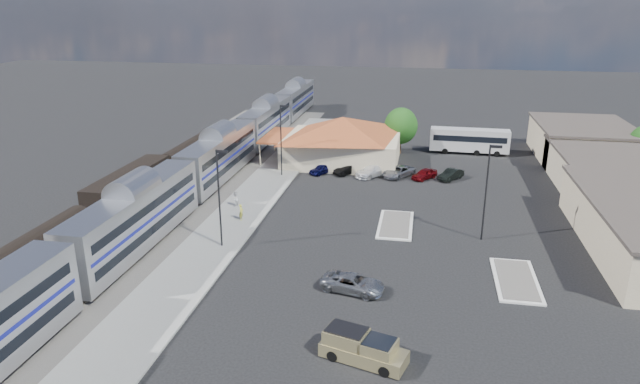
% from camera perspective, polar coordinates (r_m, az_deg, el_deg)
% --- Properties ---
extents(ground, '(280.00, 280.00, 0.00)m').
position_cam_1_polar(ground, '(54.94, 3.26, -3.85)').
color(ground, black).
rests_on(ground, ground).
extents(railbed, '(16.00, 100.00, 0.12)m').
position_cam_1_polar(railbed, '(67.71, -13.74, 0.09)').
color(railbed, '#4C4944').
rests_on(railbed, ground).
extents(platform, '(5.50, 92.00, 0.18)m').
position_cam_1_polar(platform, '(62.82, -6.94, -0.93)').
color(platform, gray).
rests_on(platform, ground).
extents(passenger_train, '(3.00, 104.00, 5.55)m').
position_cam_1_polar(passenger_train, '(70.31, -10.01, 3.43)').
color(passenger_train, silver).
rests_on(passenger_train, ground).
extents(freight_cars, '(2.80, 46.00, 4.00)m').
position_cam_1_polar(freight_cars, '(63.45, -18.47, 0.17)').
color(freight_cars, black).
rests_on(freight_cars, ground).
extents(station_depot, '(18.35, 12.24, 6.20)m').
position_cam_1_polar(station_depot, '(77.25, 2.22, 5.28)').
color(station_depot, '#C4B38F').
rests_on(station_depot, ground).
extents(buildings_east, '(14.40, 51.40, 4.80)m').
position_cam_1_polar(buildings_east, '(70.80, 28.01, 1.08)').
color(buildings_east, '#C6B28C').
rests_on(buildings_east, ground).
extents(traffic_island_south, '(3.30, 7.50, 0.21)m').
position_cam_1_polar(traffic_island_south, '(56.45, 7.56, -3.24)').
color(traffic_island_south, silver).
rests_on(traffic_island_south, ground).
extents(traffic_island_north, '(3.30, 7.50, 0.21)m').
position_cam_1_polar(traffic_island_north, '(47.93, 19.00, -8.31)').
color(traffic_island_north, silver).
rests_on(traffic_island_north, ground).
extents(lamp_plat_s, '(1.08, 0.25, 9.00)m').
position_cam_1_polar(lamp_plat_s, '(50.06, -10.00, 0.12)').
color(lamp_plat_s, black).
rests_on(lamp_plat_s, ground).
extents(lamp_plat_n, '(1.08, 0.25, 9.00)m').
position_cam_1_polar(lamp_plat_n, '(70.31, -3.85, 5.75)').
color(lamp_plat_n, black).
rests_on(lamp_plat_n, ground).
extents(lamp_lot, '(1.08, 0.25, 9.00)m').
position_cam_1_polar(lamp_lot, '(53.11, 16.42, 0.72)').
color(lamp_lot, black).
rests_on(lamp_lot, ground).
extents(tree_depot, '(4.71, 4.71, 6.63)m').
position_cam_1_polar(tree_depot, '(82.23, 8.10, 6.57)').
color(tree_depot, '#382314').
rests_on(tree_depot, ground).
extents(pickup_truck, '(5.62, 3.34, 1.83)m').
position_cam_1_polar(pickup_truck, '(36.10, 4.39, -15.34)').
color(pickup_truck, tan).
rests_on(pickup_truck, ground).
extents(suv, '(5.25, 3.25, 1.36)m').
position_cam_1_polar(suv, '(43.74, 3.32, -9.08)').
color(suv, '#9A9DA1').
rests_on(suv, ground).
extents(coach_bus, '(11.10, 2.75, 3.54)m').
position_cam_1_polar(coach_bus, '(84.62, 14.72, 5.10)').
color(coach_bus, silver).
rests_on(coach_bus, ground).
extents(person_a, '(0.42, 0.61, 1.64)m').
position_cam_1_polar(person_a, '(57.22, -7.89, -1.99)').
color(person_a, gold).
rests_on(person_a, platform).
extents(person_b, '(0.82, 0.91, 1.55)m').
position_cam_1_polar(person_b, '(61.15, -8.47, -0.69)').
color(person_b, silver).
rests_on(person_b, platform).
extents(parked_car_a, '(3.40, 3.93, 1.28)m').
position_cam_1_polar(parked_car_a, '(72.48, 0.24, 2.35)').
color(parked_car_a, '#0C0E3E').
rests_on(parked_car_a, ground).
extents(parked_car_b, '(3.55, 3.87, 1.29)m').
position_cam_1_polar(parked_car_b, '(72.29, 2.78, 2.28)').
color(parked_car_b, black).
rests_on(parked_car_b, ground).
extents(parked_car_c, '(4.82, 5.36, 1.50)m').
position_cam_1_polar(parked_car_c, '(71.64, 5.29, 2.16)').
color(parked_car_c, white).
rests_on(parked_car_c, ground).
extents(parked_car_d, '(4.59, 5.22, 1.34)m').
position_cam_1_polar(parked_car_d, '(71.76, 7.86, 2.02)').
color(parked_car_d, gray).
rests_on(parked_car_d, ground).
extents(parked_car_e, '(3.49, 3.90, 1.28)m').
position_cam_1_polar(parked_car_e, '(71.43, 10.40, 1.79)').
color(parked_car_e, maroon).
rests_on(parked_car_e, ground).
extents(parked_car_f, '(3.39, 4.02, 1.30)m').
position_cam_1_polar(parked_car_f, '(71.81, 12.96, 1.71)').
color(parked_car_f, black).
rests_on(parked_car_f, ground).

